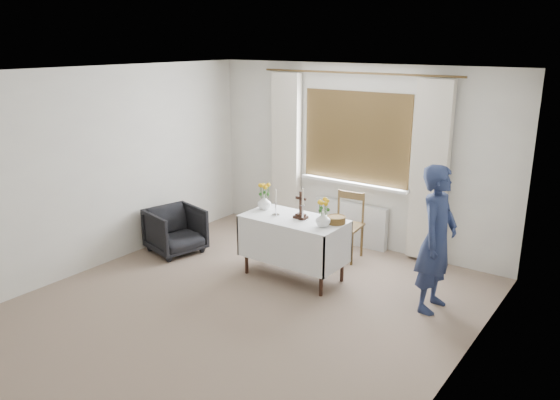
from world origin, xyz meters
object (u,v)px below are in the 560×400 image
at_px(wooden_chair, 345,227).
at_px(wooden_cross, 301,205).
at_px(flower_vase_left, 264,202).
at_px(person, 437,239).
at_px(flower_vase_right, 323,219).
at_px(altar_table, 294,248).
at_px(armchair, 176,231).

distance_m(wooden_chair, wooden_cross, 1.00).
bearing_deg(flower_vase_left, person, 3.46).
bearing_deg(flower_vase_right, flower_vase_left, 171.44).
relative_size(altar_table, armchair, 1.82).
distance_m(altar_table, armchair, 1.79).
xyz_separation_m(altar_table, armchair, (-1.77, -0.25, -0.07)).
height_order(armchair, flower_vase_left, flower_vase_left).
relative_size(altar_table, flower_vase_left, 7.10).
height_order(armchair, person, person).
bearing_deg(wooden_cross, wooden_chair, 83.71).
bearing_deg(person, armchair, 98.51).
bearing_deg(wooden_cross, armchair, -168.42).
bearing_deg(altar_table, flower_vase_left, 170.62).
bearing_deg(flower_vase_left, altar_table, -9.38).
height_order(armchair, flower_vase_right, flower_vase_right).
height_order(person, flower_vase_right, person).
bearing_deg(flower_vase_right, armchair, -175.00).
distance_m(person, flower_vase_right, 1.26).
bearing_deg(person, flower_vase_left, 94.25).
distance_m(altar_table, wooden_cross, 0.55).
xyz_separation_m(person, flower_vase_right, (-1.23, -0.27, 0.06)).
bearing_deg(armchair, wooden_chair, -46.10).
bearing_deg(person, altar_table, 98.11).
bearing_deg(flower_vase_left, armchair, -165.19).
distance_m(flower_vase_left, flower_vase_right, 0.95).
xyz_separation_m(wooden_cross, flower_vase_left, (-0.57, 0.04, -0.08)).
bearing_deg(wooden_chair, flower_vase_right, -82.37).
xyz_separation_m(armchair, flower_vase_left, (1.27, 0.33, 0.54)).
relative_size(flower_vase_left, flower_vase_right, 0.99).
bearing_deg(wooden_cross, altar_table, -148.63).
bearing_deg(flower_vase_right, person, 12.53).
xyz_separation_m(wooden_chair, flower_vase_left, (-0.71, -0.81, 0.41)).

